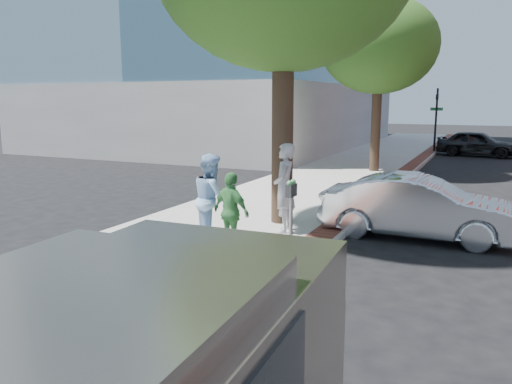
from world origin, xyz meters
The scene contains 13 objects.
ground centered at (0.00, 0.00, 0.00)m, with size 120.00×120.00×0.00m, color black.
sidewalk centered at (-1.50, 8.00, 0.07)m, with size 5.00×60.00×0.15m, color #9E9991.
brick_strip centered at (0.70, 8.00, 0.15)m, with size 0.60×60.00×0.01m, color brown.
curb centered at (1.05, 8.00, 0.07)m, with size 0.10×60.00×0.15m, color gray.
office_base centered at (-13.00, 22.00, 2.00)m, with size 18.20×22.20×4.00m, color gray.
signal_near centered at (0.90, 22.00, 2.25)m, with size 0.70×0.15×3.80m.
tree_far centered at (-0.50, 12.00, 5.30)m, with size 4.80×4.80×7.14m.
parking_meter centered at (0.59, -0.54, 1.21)m, with size 0.12×0.32×1.47m.
person_gray centered at (-0.20, 1.05, 1.16)m, with size 0.73×0.48×2.01m, color #A3A3A8.
person_officer centered at (-1.18, -0.49, 1.09)m, with size 0.92×0.72×1.89m, color #91B8E1.
person_green centered at (-0.57, -0.78, 0.94)m, with size 0.93×0.39×1.58m, color #3F8B45.
sedan_silver centered at (2.59, 2.33, 0.71)m, with size 1.51×4.34×1.43m, color silver.
bg_car centered at (3.23, 21.40, 0.72)m, with size 1.71×4.25×1.45m, color black.
Camera 1 is at (3.96, -9.24, 3.10)m, focal length 35.00 mm.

